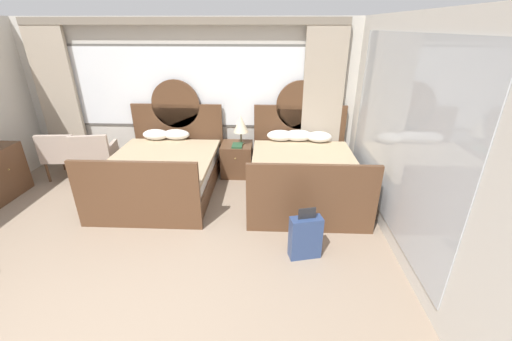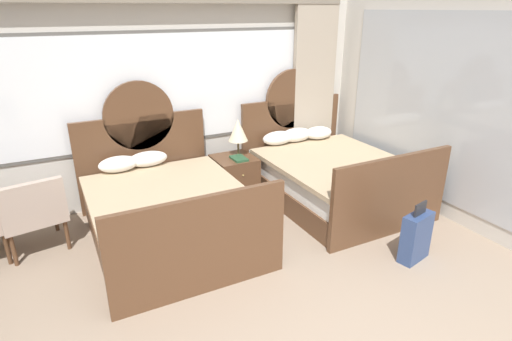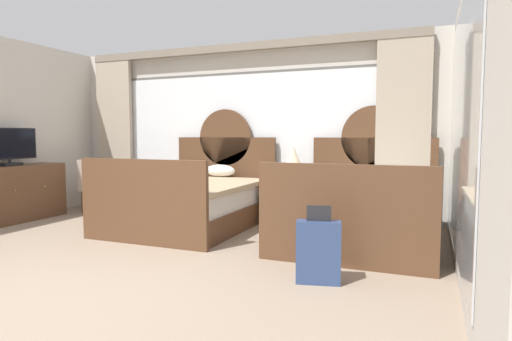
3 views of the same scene
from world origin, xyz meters
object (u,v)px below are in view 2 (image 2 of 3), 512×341
object	(u,v)px
armchair_by_window_left	(32,210)
nightstand_between_beds	(234,177)
bed_near_window	(167,210)
bed_near_mirror	(330,175)
suitcase_on_floor	(416,237)
book_on_nightstand	(239,158)
table_lamp_on_nightstand	(238,130)

from	to	relation	value
armchair_by_window_left	nightstand_between_beds	bearing A→B (deg)	6.10
bed_near_window	nightstand_between_beds	size ratio (longest dim) A/B	3.77
nightstand_between_beds	bed_near_mirror	bearing A→B (deg)	-29.97
suitcase_on_floor	bed_near_mirror	bearing A→B (deg)	86.06
nightstand_between_beds	armchair_by_window_left	size ratio (longest dim) A/B	0.68
book_on_nightstand	bed_near_mirror	bearing A→B (deg)	-26.13
bed_near_mirror	book_on_nightstand	distance (m)	1.28
nightstand_between_beds	armchair_by_window_left	distance (m)	2.53
table_lamp_on_nightstand	book_on_nightstand	world-z (taller)	table_lamp_on_nightstand
armchair_by_window_left	suitcase_on_floor	world-z (taller)	armchair_by_window_left
bed_near_mirror	nightstand_between_beds	xyz separation A→B (m)	(-1.15, 0.66, -0.06)
nightstand_between_beds	armchair_by_window_left	xyz separation A→B (m)	(-2.51, -0.27, 0.19)
bed_near_window	book_on_nightstand	bearing A→B (deg)	25.60
armchair_by_window_left	suitcase_on_floor	xyz separation A→B (m)	(3.54, -2.05, -0.22)
bed_near_mirror	armchair_by_window_left	size ratio (longest dim) A/B	2.58
book_on_nightstand	armchair_by_window_left	bearing A→B (deg)	-176.43
nightstand_between_beds	book_on_nightstand	world-z (taller)	book_on_nightstand
bed_near_mirror	suitcase_on_floor	bearing A→B (deg)	-93.94
bed_near_mirror	table_lamp_on_nightstand	bearing A→B (deg)	146.98
armchair_by_window_left	suitcase_on_floor	bearing A→B (deg)	-30.01
bed_near_mirror	book_on_nightstand	world-z (taller)	bed_near_mirror
nightstand_between_beds	suitcase_on_floor	distance (m)	2.54
table_lamp_on_nightstand	suitcase_on_floor	world-z (taller)	table_lamp_on_nightstand
bed_near_mirror	book_on_nightstand	bearing A→B (deg)	153.87
nightstand_between_beds	table_lamp_on_nightstand	world-z (taller)	table_lamp_on_nightstand
table_lamp_on_nightstand	suitcase_on_floor	distance (m)	2.62
nightstand_between_beds	suitcase_on_floor	size ratio (longest dim) A/B	0.89
bed_near_window	bed_near_mirror	bearing A→B (deg)	0.27
armchair_by_window_left	bed_near_mirror	bearing A→B (deg)	-6.16
nightstand_between_beds	table_lamp_on_nightstand	bearing A→B (deg)	21.00
bed_near_window	table_lamp_on_nightstand	distance (m)	1.54
bed_near_mirror	table_lamp_on_nightstand	xyz separation A→B (m)	(-1.07, 0.69, 0.60)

